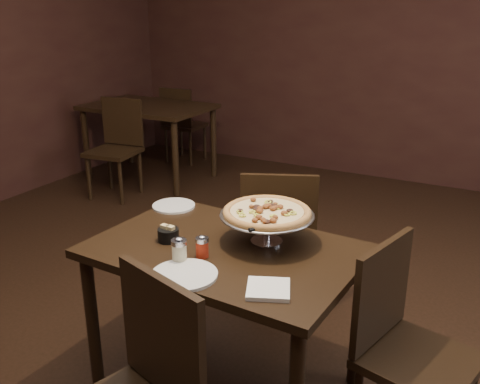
% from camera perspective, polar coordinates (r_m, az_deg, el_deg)
% --- Properties ---
extents(room, '(6.04, 7.04, 2.84)m').
position_cam_1_polar(room, '(2.20, -0.62, 11.16)').
color(room, black).
rests_on(room, ground).
extents(dining_table, '(1.19, 0.83, 0.72)m').
position_cam_1_polar(dining_table, '(2.39, -1.64, -7.95)').
color(dining_table, black).
rests_on(dining_table, ground).
extents(background_table, '(1.22, 0.81, 0.76)m').
position_cam_1_polar(background_table, '(5.49, -9.72, 8.11)').
color(background_table, black).
rests_on(background_table, ground).
extents(pizza_stand, '(0.42, 0.42, 0.17)m').
position_cam_1_polar(pizza_stand, '(2.34, 2.90, -2.21)').
color(pizza_stand, silver).
rests_on(pizza_stand, dining_table).
extents(parmesan_shaker, '(0.06, 0.06, 0.11)m').
position_cam_1_polar(parmesan_shaker, '(2.21, -6.50, -6.21)').
color(parmesan_shaker, beige).
rests_on(parmesan_shaker, dining_table).
extents(pepper_flake_shaker, '(0.06, 0.06, 0.10)m').
position_cam_1_polar(pepper_flake_shaker, '(2.24, -4.06, -5.85)').
color(pepper_flake_shaker, maroon).
rests_on(pepper_flake_shaker, dining_table).
extents(packet_caddy, '(0.09, 0.09, 0.07)m').
position_cam_1_polar(packet_caddy, '(2.41, -7.67, -4.49)').
color(packet_caddy, black).
rests_on(packet_caddy, dining_table).
extents(napkin_stack, '(0.21, 0.21, 0.02)m').
position_cam_1_polar(napkin_stack, '(2.01, 3.04, -10.30)').
color(napkin_stack, white).
rests_on(napkin_stack, dining_table).
extents(plate_left, '(0.22, 0.22, 0.01)m').
position_cam_1_polar(plate_left, '(2.81, -7.09, -1.47)').
color(plate_left, silver).
rests_on(plate_left, dining_table).
extents(plate_near, '(0.26, 0.26, 0.01)m').
position_cam_1_polar(plate_near, '(2.12, -5.96, -8.78)').
color(plate_near, silver).
rests_on(plate_near, dining_table).
extents(serving_spatula, '(0.14, 0.14, 0.02)m').
position_cam_1_polar(serving_spatula, '(2.19, 2.16, -3.84)').
color(serving_spatula, silver).
rests_on(serving_spatula, pizza_stand).
extents(chair_far, '(0.54, 0.54, 0.88)m').
position_cam_1_polar(chair_far, '(3.04, 4.11, -4.66)').
color(chair_far, black).
rests_on(chair_far, ground).
extents(chair_side, '(0.49, 0.49, 0.86)m').
position_cam_1_polar(chair_side, '(2.27, 17.12, -15.00)').
color(chair_side, black).
rests_on(chair_side, ground).
extents(bg_chair_far, '(0.41, 0.41, 0.85)m').
position_cam_1_polar(bg_chair_far, '(6.06, -6.23, 7.45)').
color(bg_chair_far, black).
rests_on(bg_chair_far, ground).
extents(bg_chair_near, '(0.47, 0.47, 0.90)m').
position_cam_1_polar(bg_chair_near, '(5.09, -12.99, 5.03)').
color(bg_chair_near, black).
rests_on(bg_chair_near, ground).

